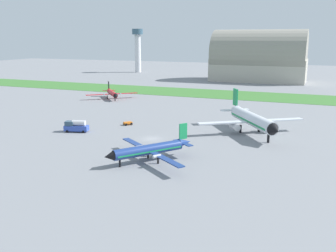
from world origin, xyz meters
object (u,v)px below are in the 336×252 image
object	(u,v)px
baggage_cart_near_gate	(128,123)
control_tower	(138,46)
airplane_foreground_turboprop	(150,149)
airplane_midfield_jet	(252,119)
fuel_truck_midfield	(76,126)
airplane_taxiing_turboprop	(112,93)

from	to	relation	value
baggage_cart_near_gate	control_tower	size ratio (longest dim) A/B	0.09
airplane_foreground_turboprop	baggage_cart_near_gate	distance (m)	35.32
baggage_cart_near_gate	airplane_foreground_turboprop	bearing A→B (deg)	72.95
airplane_midfield_jet	control_tower	world-z (taller)	control_tower
airplane_midfield_jet	fuel_truck_midfield	distance (m)	48.01
airplane_midfield_jet	fuel_truck_midfield	xyz separation A→B (m)	(-45.04, -16.48, -2.23)
airplane_taxiing_turboprop	fuel_truck_midfield	bearing A→B (deg)	-20.39
control_tower	airplane_midfield_jet	bearing A→B (deg)	-54.57
airplane_midfield_jet	airplane_taxiing_turboprop	world-z (taller)	airplane_midfield_jet
airplane_taxiing_turboprop	control_tower	distance (m)	128.75
airplane_foreground_turboprop	baggage_cart_near_gate	xyz separation A→B (m)	(-20.44, 28.74, -2.05)
airplane_foreground_turboprop	control_tower	world-z (taller)	control_tower
airplane_foreground_turboprop	fuel_truck_midfield	bearing A→B (deg)	-81.68
airplane_foreground_turboprop	baggage_cart_near_gate	bearing A→B (deg)	-108.10
airplane_midfield_jet	baggage_cart_near_gate	size ratio (longest dim) A/B	8.81
airplane_foreground_turboprop	airplane_midfield_jet	xyz separation A→B (m)	(15.38, 32.36, 1.19)
airplane_midfield_jet	control_tower	bearing A→B (deg)	-179.04
baggage_cart_near_gate	airplane_midfield_jet	bearing A→B (deg)	133.31
airplane_foreground_turboprop	baggage_cart_near_gate	world-z (taller)	airplane_foreground_turboprop
airplane_foreground_turboprop	airplane_midfield_jet	distance (m)	35.85
fuel_truck_midfield	control_tower	xyz separation A→B (m)	(-66.75, 173.62, 17.33)
airplane_midfield_jet	airplane_taxiing_turboprop	xyz separation A→B (m)	(-65.32, 38.21, -1.41)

